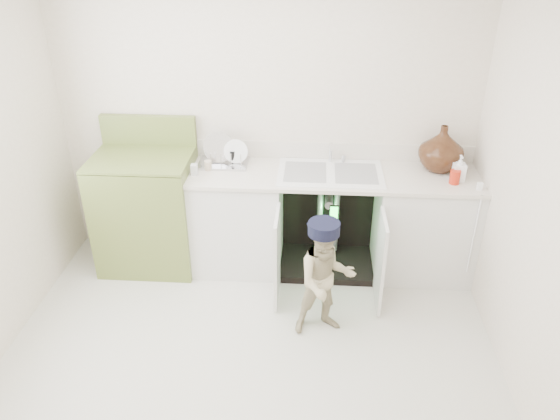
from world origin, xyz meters
name	(u,v)px	position (x,y,z in m)	size (l,w,h in m)	color
ground	(249,359)	(0.00, 0.00, 0.00)	(3.50, 3.50, 0.00)	#BAB4A3
room_shell	(243,203)	(0.00, 0.00, 1.25)	(6.00, 5.50, 1.26)	silver
counter_run	(333,217)	(0.59, 1.21, 0.48)	(2.44, 1.02, 1.27)	silver
avocado_stove	(148,209)	(-1.00, 1.18, 0.52)	(0.81, 0.65, 1.26)	olive
repair_worker	(326,278)	(0.52, 0.36, 0.47)	(0.51, 0.73, 0.92)	beige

